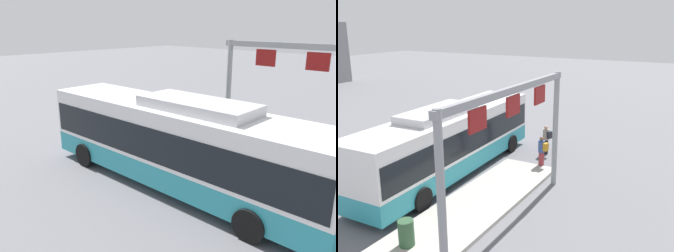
# 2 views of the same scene
# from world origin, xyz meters

# --- Properties ---
(ground_plane) EXTENTS (120.00, 120.00, 0.00)m
(ground_plane) POSITION_xyz_m (0.00, 0.00, 0.00)
(ground_plane) COLOR slate
(platform_curb) EXTENTS (10.00, 2.80, 0.16)m
(platform_curb) POSITION_xyz_m (-2.26, -3.02, 0.08)
(platform_curb) COLOR #B2ADA3
(platform_curb) RESTS_ON ground
(bus_main) EXTENTS (12.05, 2.99, 3.46)m
(bus_main) POSITION_xyz_m (-0.01, -0.00, 1.81)
(bus_main) COLOR teal
(bus_main) RESTS_ON ground
(person_boarding) EXTENTS (0.45, 0.59, 1.67)m
(person_boarding) POSITION_xyz_m (4.83, -2.97, 0.89)
(person_boarding) COLOR black
(person_boarding) RESTS_ON ground
(person_waiting_near) EXTENTS (0.42, 0.58, 1.67)m
(person_waiting_near) POSITION_xyz_m (2.78, -3.61, 0.89)
(person_waiting_near) COLOR maroon
(person_waiting_near) RESTS_ON ground
(platform_sign_gantry) EXTENTS (8.49, 0.24, 5.20)m
(platform_sign_gantry) POSITION_xyz_m (-2.82, -4.89, 3.71)
(platform_sign_gantry) COLOR gray
(platform_sign_gantry) RESTS_ON ground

